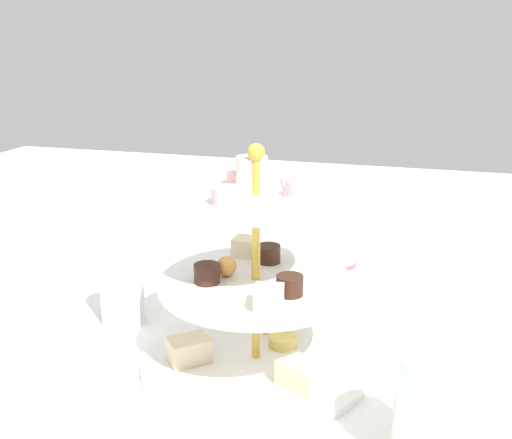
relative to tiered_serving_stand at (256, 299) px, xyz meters
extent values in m
plane|color=white|center=(0.00, 0.00, -0.09)|extent=(2.40, 2.40, 0.00)
cylinder|color=white|center=(0.00, 0.00, -0.08)|extent=(0.28, 0.28, 0.01)
cylinder|color=white|center=(0.00, 0.00, 0.02)|extent=(0.23, 0.23, 0.01)
cylinder|color=white|center=(0.00, 0.00, 0.12)|extent=(0.18, 0.18, 0.01)
cylinder|color=gold|center=(0.00, 0.00, 0.04)|extent=(0.01, 0.01, 0.26)
sphere|color=gold|center=(0.00, 0.00, 0.18)|extent=(0.02, 0.02, 0.02)
cube|color=beige|center=(-0.03, 0.07, -0.06)|extent=(0.06, 0.06, 0.03)
cube|color=beige|center=(-0.05, -0.07, -0.06)|extent=(0.05, 0.06, 0.03)
cube|color=beige|center=(0.08, -0.01, -0.06)|extent=(0.05, 0.04, 0.03)
cylinder|color=#E5C660|center=(0.03, -0.03, -0.07)|extent=(0.04, 0.04, 0.01)
cylinder|color=#381E14|center=(0.06, 0.00, 0.04)|extent=(0.03, 0.03, 0.02)
cylinder|color=#381E14|center=(-0.03, 0.05, 0.04)|extent=(0.03, 0.03, 0.02)
cylinder|color=#381E14|center=(-0.03, -0.05, 0.04)|extent=(0.03, 0.03, 0.02)
cube|color=beige|center=(0.07, 0.03, 0.04)|extent=(0.03, 0.03, 0.02)
cube|color=beige|center=(-0.07, -0.03, 0.04)|extent=(0.03, 0.03, 0.02)
sphere|color=gold|center=(0.00, 0.04, 0.04)|extent=(0.02, 0.02, 0.02)
cylinder|color=#F2B7C1|center=(-0.05, 0.02, 0.14)|extent=(0.03, 0.03, 0.02)
cylinder|color=#F2B7C1|center=(0.01, -0.05, 0.14)|extent=(0.03, 0.03, 0.02)
cylinder|color=#F2B7C1|center=(0.04, 0.03, 0.14)|extent=(0.03, 0.03, 0.02)
cylinder|color=white|center=(0.01, 0.01, 0.15)|extent=(0.04, 0.04, 0.04)
cube|color=silver|center=(-0.04, -0.03, 0.13)|extent=(0.08, 0.05, 0.00)
cube|color=silver|center=(0.04, -0.03, 0.13)|extent=(0.09, 0.04, 0.00)
cylinder|color=silver|center=(-0.13, -0.20, -0.03)|extent=(0.07, 0.07, 0.11)
cylinder|color=silver|center=(0.23, 0.07, -0.05)|extent=(0.06, 0.06, 0.07)
cylinder|color=white|center=(0.25, -0.06, -0.08)|extent=(0.09, 0.09, 0.01)
cylinder|color=white|center=(0.25, -0.06, -0.06)|extent=(0.06, 0.06, 0.04)
cylinder|color=#D14C56|center=(0.25, -0.06, -0.04)|extent=(0.06, 0.06, 0.01)
cube|color=silver|center=(0.15, -0.25, -0.08)|extent=(0.16, 0.08, 0.00)
cylinder|color=silver|center=(0.06, 0.21, -0.03)|extent=(0.06, 0.06, 0.11)
camera|label=1|loc=(-0.63, -0.18, 0.30)|focal=42.37mm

